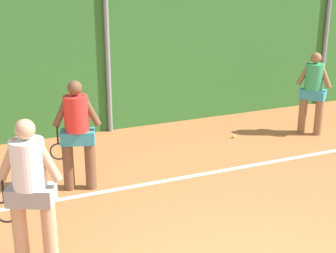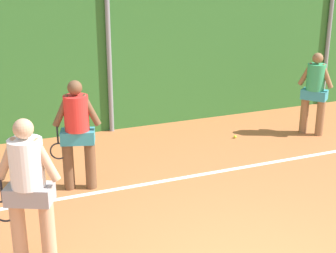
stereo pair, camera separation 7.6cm
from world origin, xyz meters
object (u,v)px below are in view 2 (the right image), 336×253
object	(u,v)px
player_foreground_near	(29,185)
tennis_ball_5	(235,137)
player_midcourt	(77,130)
player_backcourt_far	(315,89)

from	to	relation	value
player_foreground_near	tennis_ball_5	xyz separation A→B (m)	(4.52, 2.99, -1.01)
player_midcourt	player_backcourt_far	size ratio (longest dim) A/B	1.03
player_foreground_near	player_backcourt_far	world-z (taller)	player_foreground_near
player_foreground_near	player_backcourt_far	xyz separation A→B (m)	(6.16, 2.63, -0.06)
player_foreground_near	player_backcourt_far	distance (m)	6.70
player_midcourt	player_backcourt_far	world-z (taller)	player_midcourt
player_foreground_near	player_midcourt	xyz separation A→B (m)	(0.98, 1.85, -0.03)
player_foreground_near	tennis_ball_5	world-z (taller)	player_foreground_near
player_midcourt	tennis_ball_5	world-z (taller)	player_midcourt
player_backcourt_far	tennis_ball_5	distance (m)	1.94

